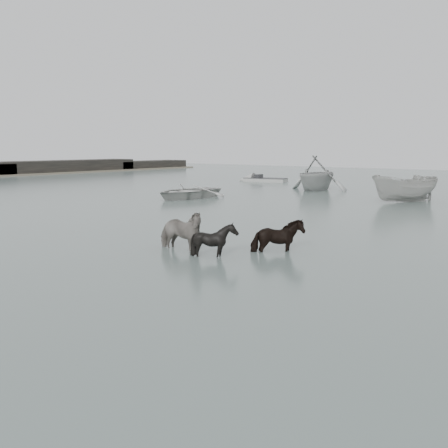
# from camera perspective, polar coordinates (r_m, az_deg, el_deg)

# --- Properties ---
(ground) EXTENTS (140.00, 140.00, 0.00)m
(ground) POSITION_cam_1_polar(r_m,az_deg,el_deg) (16.43, -3.38, -3.78)
(ground) COLOR #576861
(ground) RESTS_ON ground
(pony_pinto) EXTENTS (2.13, 1.11, 1.74)m
(pony_pinto) POSITION_cam_1_polar(r_m,az_deg,el_deg) (17.37, -5.05, -0.19)
(pony_pinto) COLOR black
(pony_pinto) RESTS_ON ground
(pony_dark) EXTENTS (1.68, 1.82, 1.50)m
(pony_dark) POSITION_cam_1_polar(r_m,az_deg,el_deg) (17.06, 6.21, -0.78)
(pony_dark) COLOR black
(pony_dark) RESTS_ON ground
(pony_black) EXTENTS (1.40, 1.28, 1.37)m
(pony_black) POSITION_cam_1_polar(r_m,az_deg,el_deg) (16.33, -1.10, -1.40)
(pony_black) COLOR black
(pony_black) RESTS_ON ground
(rowboat_lead) EXTENTS (4.10, 5.54, 1.11)m
(rowboat_lead) POSITION_cam_1_polar(r_m,az_deg,el_deg) (35.26, -4.19, 3.88)
(rowboat_lead) COLOR beige
(rowboat_lead) RESTS_ON ground
(rowboat_trail) EXTENTS (5.01, 5.79, 3.02)m
(rowboat_trail) POSITION_cam_1_polar(r_m,az_deg,el_deg) (42.15, 10.57, 5.86)
(rowboat_trail) COLOR #AEB0AE
(rowboat_trail) RESTS_ON ground
(boat_small) EXTENTS (4.27, 5.31, 1.95)m
(boat_small) POSITION_cam_1_polar(r_m,az_deg,el_deg) (34.58, 20.00, 3.98)
(boat_small) COLOR #A9A9A4
(boat_small) RESTS_ON ground
(skiff_outer) EXTENTS (6.24, 2.88, 0.75)m
(skiff_outer) POSITION_cam_1_polar(r_m,az_deg,el_deg) (51.99, 4.76, 5.26)
(skiff_outer) COLOR #A9A9A4
(skiff_outer) RESTS_ON ground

